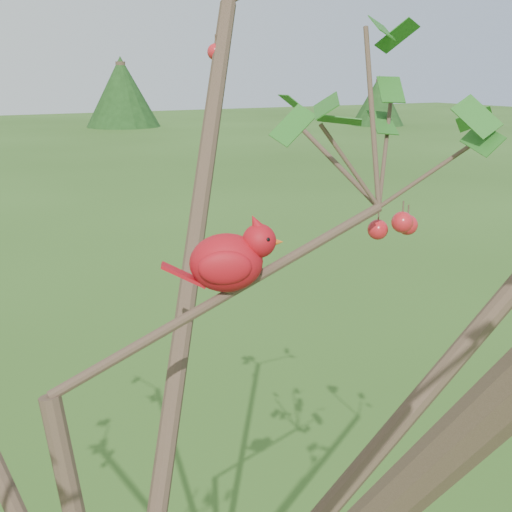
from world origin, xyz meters
The scene contains 2 objects.
crabapple_tree centered at (0.03, -0.02, 2.12)m, with size 2.35×2.05×2.95m.
cardinal centered at (0.26, 0.07, 2.14)m, with size 0.20×0.13×0.14m.
Camera 1 is at (-0.21, -0.85, 2.44)m, focal length 45.00 mm.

